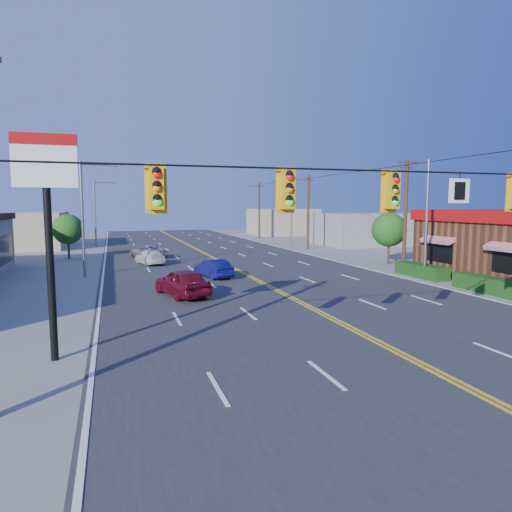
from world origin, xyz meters
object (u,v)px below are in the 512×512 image
object	(u,v)px
signal_span	(423,209)
car_magenta	(182,283)
pizza_hut_sign	(47,200)
car_silver	(148,252)
car_blue	(213,269)
car_white	(150,258)

from	to	relation	value
signal_span	car_magenta	xyz separation A→B (m)	(-5.40, 13.01, -4.13)
pizza_hut_sign	car_silver	distance (m)	29.05
car_silver	pizza_hut_sign	bearing A→B (deg)	55.91
signal_span	car_blue	distance (m)	19.52
pizza_hut_sign	car_silver	bearing A→B (deg)	79.83
car_blue	signal_span	bearing A→B (deg)	83.62
car_blue	car_white	size ratio (longest dim) A/B	0.92
pizza_hut_sign	car_blue	world-z (taller)	pizza_hut_sign
signal_span	car_blue	bearing A→B (deg)	97.22
signal_span	car_silver	size ratio (longest dim) A/B	5.49
pizza_hut_sign	car_silver	xyz separation A→B (m)	(5.06, 28.23, -4.57)
car_blue	car_white	distance (m)	9.30
pizza_hut_sign	car_silver	size ratio (longest dim) A/B	1.55
signal_span	car_magenta	world-z (taller)	signal_span
pizza_hut_sign	car_white	size ratio (longest dim) A/B	1.66
signal_span	pizza_hut_sign	size ratio (longest dim) A/B	3.55
car_magenta	car_white	distance (m)	14.49
car_blue	pizza_hut_sign	bearing A→B (deg)	46.75
car_magenta	car_blue	xyz separation A→B (m)	(3.01, 5.89, -0.13)
signal_span	car_white	xyz separation A→B (m)	(-5.96, 27.50, -4.29)
car_white	car_silver	size ratio (longest dim) A/B	0.93
signal_span	car_blue	size ratio (longest dim) A/B	6.39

